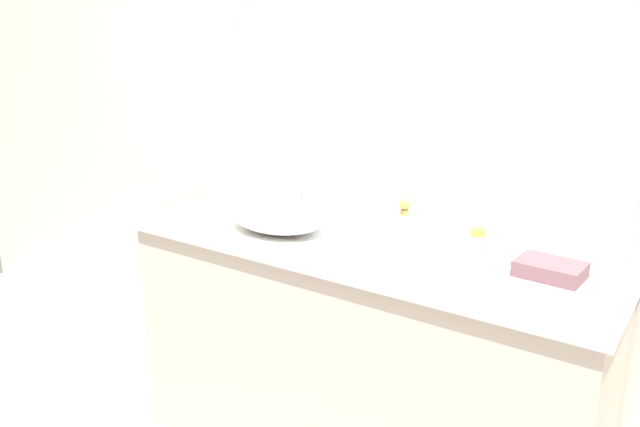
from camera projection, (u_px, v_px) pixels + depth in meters
The scene contains 10 objects.
bathroom_wall_rear at pixel (432, 109), 2.23m from camera, with size 6.00×0.06×2.60m, color silver.
vanity_counter at pixel (359, 357), 2.27m from camera, with size 1.70×0.56×0.88m.
wall_mirror_panel at pixel (406, 58), 2.19m from camera, with size 1.58×0.01×1.19m, color #B2BCC6.
sink_basin at pixel (277, 216), 2.24m from camera, with size 0.37×0.27×0.11m, color silver.
faucet at pixel (302, 195), 2.35m from camera, with size 0.03×0.12×0.16m.
soap_dispenser at pixel (404, 230), 2.03m from camera, with size 0.06×0.06×0.18m.
lotion_bottle at pixel (477, 251), 1.88m from camera, with size 0.07×0.07×0.13m.
tissue_box at pixel (235, 189), 2.55m from camera, with size 0.15×0.15×0.17m.
candle_jar at pixel (372, 244), 2.07m from camera, with size 0.05×0.05×0.04m, color silver.
folded_hand_towel at pixel (550, 269), 1.85m from camera, with size 0.19×0.13×0.05m, color #775055.
Camera 1 is at (0.93, -1.35, 1.59)m, focal length 35.47 mm.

